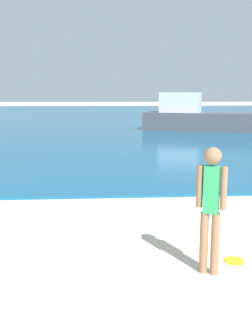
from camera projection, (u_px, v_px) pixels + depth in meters
water at (100, 116)px, 37.89m from camera, size 160.00×60.00×0.06m
person_standing at (211, 203)px, 4.81m from camera, size 0.34×0.21×1.58m
frisbee at (234, 261)px, 5.31m from camera, size 0.26×0.26×0.03m
boat_near at (195, 117)px, 23.27m from camera, size 6.69×4.16×2.17m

